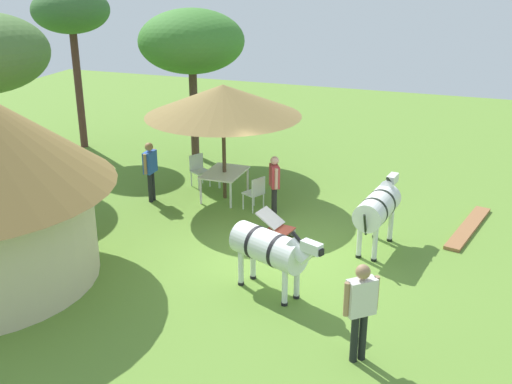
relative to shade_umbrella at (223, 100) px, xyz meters
name	(u,v)px	position (x,y,z in m)	size (l,w,h in m)	color
ground_plane	(277,253)	(-2.72, -2.34, -2.67)	(36.00, 36.00, 0.00)	olive
shade_umbrella	(223,100)	(0.00, 0.00, 0.00)	(4.05, 4.05, 3.08)	#4E3927
patio_dining_table	(224,175)	(0.00, 0.00, -2.01)	(1.37, 0.98, 0.74)	white
patio_chair_west_end	(199,168)	(0.62, 1.04, -2.15)	(0.59, 0.59, 0.90)	silver
patio_chair_near_hut	(256,191)	(-0.56, -1.08, -2.15)	(0.58, 0.58, 0.90)	silver
guest_beside_umbrella	(150,166)	(-0.86, 1.74, -1.70)	(0.58, 0.22, 1.62)	black
guest_behind_table	(274,181)	(-0.72, -1.63, -1.73)	(0.50, 0.37, 1.56)	black
standing_watcher	(361,304)	(-5.95, -4.75, -1.63)	(0.47, 0.50, 1.74)	black
striped_lounge_chair	(276,227)	(-1.92, -2.07, -2.42)	(0.69, 0.90, 0.61)	#C64E39
zebra_nearest_camera	(378,207)	(-1.72, -4.34, -1.69)	(2.16, 0.85, 1.52)	silver
zebra_by_umbrella	(271,249)	(-4.36, -2.73, -1.73)	(1.18, 2.04, 1.48)	silver
acacia_tree_far_lawn	(71,12)	(2.79, 6.30, 1.75)	(2.45, 2.45, 5.23)	#4C2D2B
acacia_tree_behind_hut	(191,42)	(3.05, 2.26, 0.98)	(3.24, 3.24, 4.65)	#4B342B
brick_patio_kerb	(468,228)	(0.04, -6.28, -2.63)	(2.80, 0.36, 0.08)	#97633C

